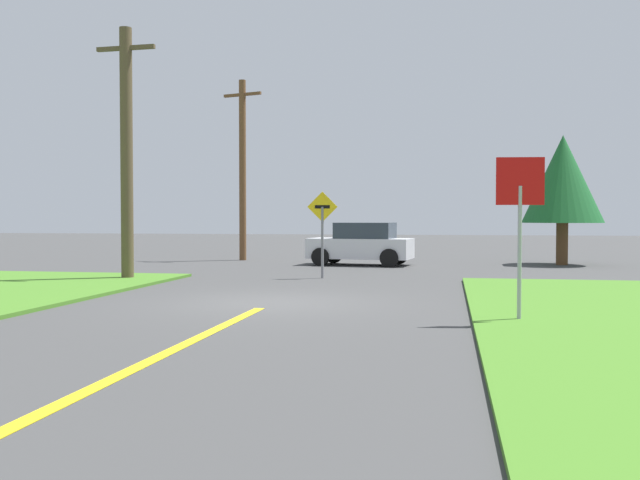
% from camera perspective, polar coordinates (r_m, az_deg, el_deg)
% --- Properties ---
extents(ground_plane, '(120.00, 120.00, 0.00)m').
position_cam_1_polar(ground_plane, '(14.92, -3.93, -5.12)').
color(ground_plane, '#404040').
extents(lane_stripe_center, '(0.20, 14.00, 0.01)m').
position_cam_1_polar(lane_stripe_center, '(7.55, -19.51, -12.06)').
color(lane_stripe_center, yellow).
rests_on(lane_stripe_center, ground).
extents(stop_sign, '(0.81, 0.14, 2.83)m').
position_cam_1_polar(stop_sign, '(12.35, 16.01, 2.74)').
color(stop_sign, '#9EA0A8').
rests_on(stop_sign, ground).
extents(car_approaching_junction, '(4.06, 2.34, 1.62)m').
position_cam_1_polar(car_approaching_junction, '(26.59, 3.41, -0.34)').
color(car_approaching_junction, silver).
rests_on(car_approaching_junction, ground).
extents(utility_pole_mid, '(1.80, 0.35, 7.25)m').
position_cam_1_polar(utility_pole_mid, '(21.02, -15.51, 6.97)').
color(utility_pole_mid, brown).
rests_on(utility_pole_mid, ground).
extents(utility_pole_far, '(1.77, 0.59, 7.62)m').
position_cam_1_polar(utility_pole_far, '(29.93, -6.34, 5.90)').
color(utility_pole_far, brown).
rests_on(utility_pole_far, ground).
extents(direction_sign, '(0.90, 0.11, 2.58)m').
position_cam_1_polar(direction_sign, '(20.78, 0.20, 1.28)').
color(direction_sign, slate).
rests_on(direction_sign, ground).
extents(oak_tree_left, '(3.04, 3.04, 4.96)m').
position_cam_1_polar(oak_tree_left, '(28.29, 19.20, 4.68)').
color(oak_tree_left, brown).
rests_on(oak_tree_left, ground).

